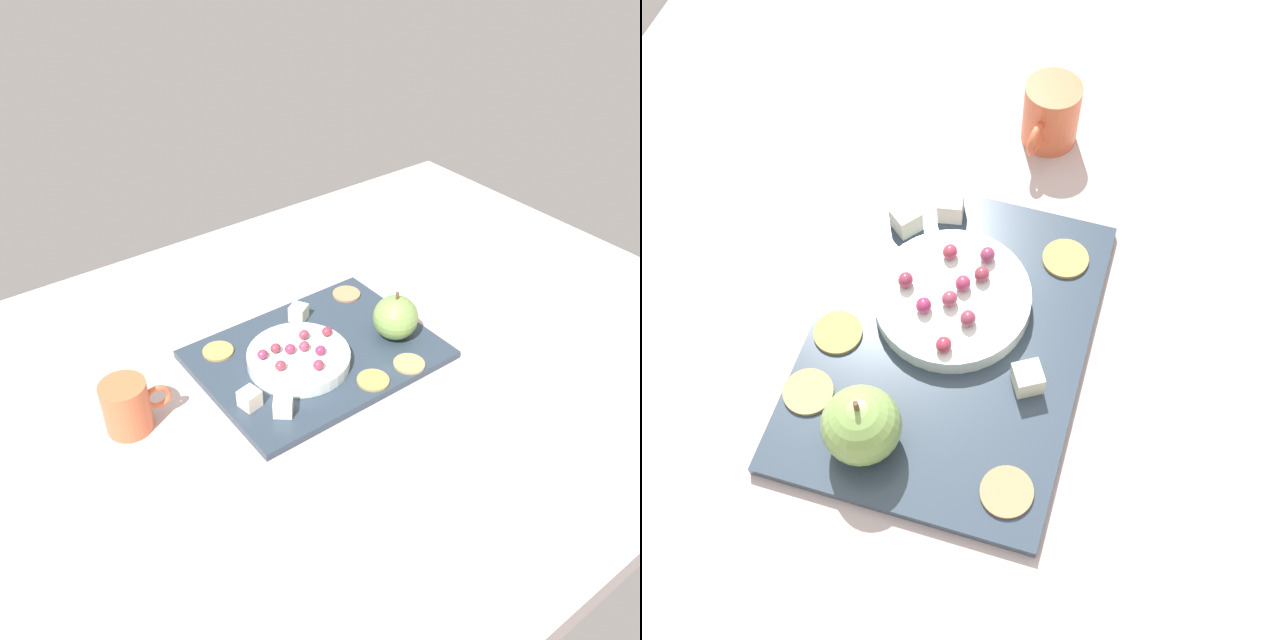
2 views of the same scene
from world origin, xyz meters
The scene contains 22 objects.
table centered at (0.00, 0.00, 2.34)cm, with size 140.41×100.25×4.67cm, color #BAAAA7.
platter centered at (1.25, -2.32, 5.32)cm, with size 37.51×27.95×1.30cm, color #2C3A4A.
serving_dish centered at (5.36, -1.60, 7.01)cm, with size 16.39×16.39×2.09cm, color white.
apple_whole centered at (-11.62, 2.00, 9.72)cm, with size 7.50×7.50×7.50cm, color #79A04F.
apple_stem centered at (-11.62, 2.00, 14.07)cm, with size 0.50×0.50×1.20cm, color brown.
cheese_cube_0 centered at (-1.48, -11.36, 7.34)cm, with size 2.75×2.75×2.75cm, color #EEF2CC.
cheese_cube_1 centered at (16.63, 2.02, 7.34)cm, with size 2.75×2.75×2.75cm, color #F6E1CC.
cheese_cube_2 centered at (13.57, 6.22, 7.34)cm, with size 2.75×2.75×2.75cm, color #EDE9CD.
cracker_0 centered at (14.26, -11.70, 6.17)cm, with size 5.03×5.03×0.40cm, color tan.
cracker_1 centered at (-1.36, 8.69, 6.17)cm, with size 5.03×5.03×0.40cm, color #A98E4D.
cracker_2 centered at (-8.46, 9.11, 6.17)cm, with size 5.03×5.03×0.40cm, color tan.
cracker_3 centered at (-12.76, -12.29, 6.17)cm, with size 5.03×5.03×0.40cm, color tan.
grape_0 centered at (4.23, -1.63, 8.89)cm, with size 1.75×1.57×1.65cm, color #943954.
grape_1 centered at (6.40, -2.41, 8.87)cm, with size 1.75×1.57×1.63cm, color #983051.
grape_2 centered at (2.76, 0.66, 8.84)cm, with size 1.75×1.57×1.56cm, color #942A58.
grape_3 centered at (-0.98, -2.61, 8.82)cm, with size 1.75×1.57×1.52cm, color #922C41.
grape_4 centered at (10.55, -3.87, 8.85)cm, with size 1.75×1.57×1.57cm, color #843251.
grape_5 centered at (8.08, -3.96, 8.83)cm, with size 1.75×1.57×1.53cm, color #863041.
grape_6 centered at (5.12, 3.36, 8.88)cm, with size 1.75×1.57×1.64cm, color #8A2F49.
grape_7 centered at (2.54, -4.08, 8.88)cm, with size 1.75×1.57×1.64cm, color #85354C.
grape_8 centered at (9.81, -0.05, 8.84)cm, with size 1.75×1.57×1.56cm, color #973246.
cup centered at (32.00, -5.60, 8.70)cm, with size 9.83×6.66×8.06cm.
Camera 1 is at (50.73, 65.32, 73.86)cm, focal length 37.25 mm.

